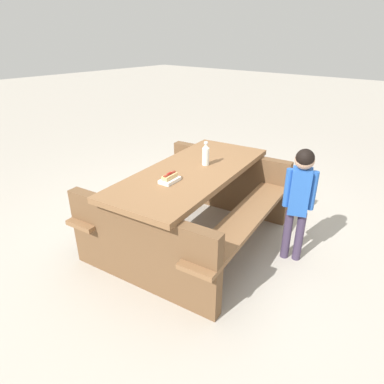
{
  "coord_description": "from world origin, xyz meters",
  "views": [
    {
      "loc": [
        2.16,
        1.81,
        1.87
      ],
      "look_at": [
        0.0,
        0.0,
        0.52
      ],
      "focal_mm": 31.11,
      "sensor_mm": 36.0,
      "label": 1
    }
  ],
  "objects_px": {
    "soda_bottle": "(206,155)",
    "child_in_coat": "(300,192)",
    "picnic_table": "(192,200)",
    "hotdog_tray": "(170,178)"
  },
  "relations": [
    {
      "from": "soda_bottle",
      "to": "child_in_coat",
      "type": "bearing_deg",
      "value": 100.94
    },
    {
      "from": "picnic_table",
      "to": "child_in_coat",
      "type": "xyz_separation_m",
      "value": [
        -0.35,
        0.89,
        0.23
      ]
    },
    {
      "from": "hotdog_tray",
      "to": "child_in_coat",
      "type": "distance_m",
      "value": 1.1
    },
    {
      "from": "hotdog_tray",
      "to": "picnic_table",
      "type": "bearing_deg",
      "value": -174.18
    },
    {
      "from": "picnic_table",
      "to": "hotdog_tray",
      "type": "bearing_deg",
      "value": 5.82
    },
    {
      "from": "picnic_table",
      "to": "hotdog_tray",
      "type": "height_order",
      "value": "hotdog_tray"
    },
    {
      "from": "soda_bottle",
      "to": "hotdog_tray",
      "type": "relative_size",
      "value": 1.17
    },
    {
      "from": "soda_bottle",
      "to": "hotdog_tray",
      "type": "bearing_deg",
      "value": 1.77
    },
    {
      "from": "soda_bottle",
      "to": "child_in_coat",
      "type": "xyz_separation_m",
      "value": [
        -0.17,
        0.87,
        -0.18
      ]
    },
    {
      "from": "child_in_coat",
      "to": "hotdog_tray",
      "type": "bearing_deg",
      "value": -51.66
    }
  ]
}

